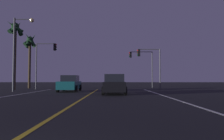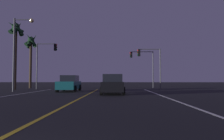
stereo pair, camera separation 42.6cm
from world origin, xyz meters
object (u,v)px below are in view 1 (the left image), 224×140
car_oncoming (70,84)px  palm_tree_left_far (30,45)px  traffic_light_near_left (46,55)px  traffic_light_far_right (141,61)px  car_lead_same_lane (114,85)px  palm_tree_left_mid (15,34)px  street_lamp_left_mid (19,44)px  traffic_light_near_right (149,59)px

car_oncoming → palm_tree_left_far: bearing=-137.5°
traffic_light_near_left → traffic_light_far_right: traffic_light_near_left is taller
car_lead_same_lane → palm_tree_left_mid: 15.10m
car_lead_same_lane → car_oncoming: same height
car_oncoming → traffic_light_near_left: (-4.26, 5.11, 3.57)m
street_lamp_left_mid → car_oncoming: bearing=10.2°
traffic_light_far_right → palm_tree_left_far: palm_tree_left_far is taller
traffic_light_far_right → palm_tree_left_mid: size_ratio=0.67×
traffic_light_far_right → car_lead_same_lane: bearing=73.9°
street_lamp_left_mid → car_lead_same_lane: bearing=-18.1°
traffic_light_near_right → palm_tree_left_far: size_ratio=0.65×
traffic_light_near_right → traffic_light_near_left: 13.48m
car_oncoming → palm_tree_left_mid: 9.85m
traffic_light_near_right → palm_tree_left_mid: palm_tree_left_mid is taller
traffic_light_near_right → car_lead_same_lane: bearing=63.9°
car_lead_same_lane → traffic_light_near_left: size_ratio=0.72×
traffic_light_near_left → palm_tree_left_far: bearing=136.4°
car_oncoming → palm_tree_left_mid: palm_tree_left_mid is taller
car_oncoming → traffic_light_far_right: size_ratio=0.76×
traffic_light_near_left → palm_tree_left_far: 5.02m
car_lead_same_lane → street_lamp_left_mid: (-9.77, 3.20, 4.03)m
traffic_light_near_right → palm_tree_left_far: bearing=-10.8°
car_oncoming → traffic_light_near_right: (9.21, 5.11, 3.08)m
car_lead_same_lane → traffic_light_near_right: bearing=-26.1°
car_oncoming → palm_tree_left_far: 12.54m
car_oncoming → traffic_light_near_right: traffic_light_near_right is taller
palm_tree_left_mid → car_oncoming: bearing=-21.8°
traffic_light_near_left → traffic_light_far_right: 14.29m
traffic_light_near_left → car_oncoming: bearing=-50.2°
street_lamp_left_mid → palm_tree_left_far: bearing=105.3°
traffic_light_near_left → palm_tree_left_mid: (-3.02, -2.20, 2.38)m
traffic_light_far_right → palm_tree_left_mid: (-16.21, -7.70, 2.58)m
traffic_light_near_left → street_lamp_left_mid: (-0.83, -6.02, 0.46)m
traffic_light_near_right → traffic_light_far_right: 5.52m
car_oncoming → palm_tree_left_far: size_ratio=0.53×
traffic_light_far_right → street_lamp_left_mid: 18.15m
car_oncoming → street_lamp_left_mid: bearing=-79.8°
traffic_light_near_right → traffic_light_near_left: (-13.47, 0.00, 0.50)m
traffic_light_near_right → traffic_light_far_right: traffic_light_far_right is taller
traffic_light_near_right → traffic_light_far_right: (-0.28, 5.50, 0.30)m
traffic_light_near_right → traffic_light_near_left: bearing=0.0°
street_lamp_left_mid → palm_tree_left_far: 9.67m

